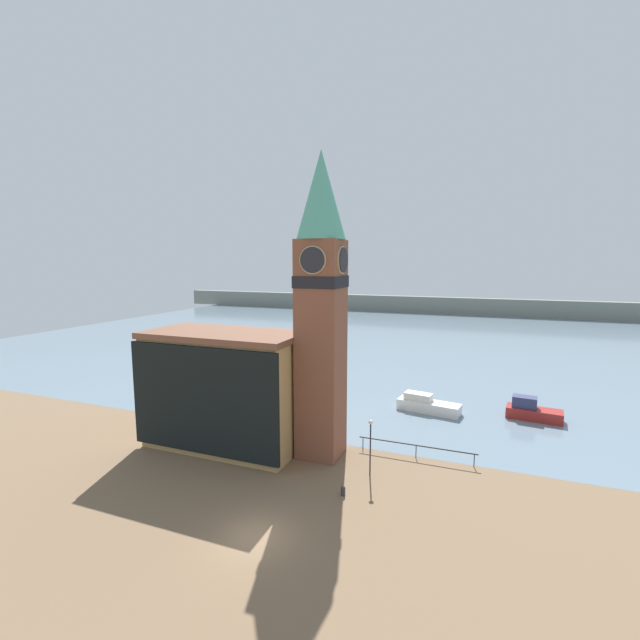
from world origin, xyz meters
The scene contains 10 objects.
ground_plane centered at (0.00, 0.00, 0.00)m, with size 160.00×160.00×0.00m, color brown.
water centered at (0.00, 73.62, 0.00)m, with size 160.00×120.00×0.00m.
far_shoreline centered at (0.00, 113.62, 2.50)m, with size 180.00×3.00×5.00m.
pier_railing centered at (7.03, 13.37, 0.94)m, with size 9.36×0.08×1.09m.
clock_tower centered at (-0.30, 11.28, 12.71)m, with size 3.80×3.80×23.86m.
pier_building centered at (-8.57, 10.08, 4.92)m, with size 13.30×6.71×9.81m.
boat_near centered at (6.45, 24.66, 0.70)m, with size 6.63×3.04×1.82m.
boat_far centered at (16.49, 26.21, 0.81)m, with size 5.30×2.60×2.21m.
mooring_bollard_near centered at (3.31, 5.98, 0.36)m, with size 0.32×0.32×0.68m.
lamp_post centered at (4.32, 9.26, 2.94)m, with size 0.32×0.32×4.25m.
Camera 1 is at (11.55, -19.60, 15.56)m, focal length 24.00 mm.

